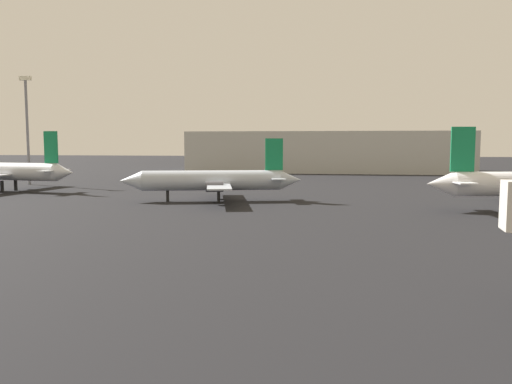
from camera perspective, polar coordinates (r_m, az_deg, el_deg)
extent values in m
cone|color=white|center=(64.00, 19.89, 0.86)|extent=(3.56, 3.31, 2.91)
cube|color=white|center=(64.66, 21.61, 1.10)|extent=(3.01, 7.50, 0.14)
cube|color=#147F4C|center=(64.66, 22.09, 4.45)|extent=(2.79, 0.62, 5.25)
cylinder|color=#B2BCCC|center=(71.22, -4.98, 1.30)|extent=(19.15, 7.18, 2.79)
cone|color=#B2BCCC|center=(72.08, -13.80, 1.21)|extent=(3.64, 3.43, 2.79)
cone|color=#B2BCCC|center=(72.06, 3.84, 1.36)|extent=(3.64, 3.43, 2.79)
cube|color=#B2BCCC|center=(71.26, -4.21, 0.97)|extent=(7.54, 19.63, 0.19)
cube|color=#B2BCCC|center=(71.77, 2.33, 1.57)|extent=(3.34, 6.77, 0.12)
cube|color=#147F4C|center=(71.57, 2.03, 4.23)|extent=(2.47, 0.81, 4.43)
cylinder|color=#4C4C54|center=(67.58, -4.65, 0.60)|extent=(2.59, 1.90, 1.40)
cylinder|color=#4C4C54|center=(74.95, -4.68, 1.09)|extent=(2.59, 1.90, 1.40)
cube|color=black|center=(71.67, -9.84, -0.46)|extent=(0.47, 0.47, 1.51)
cube|color=black|center=(69.87, -4.18, -0.55)|extent=(0.47, 0.47, 1.51)
cube|color=black|center=(72.96, -4.22, -0.29)|extent=(0.47, 0.47, 1.51)
cylinder|color=silver|center=(95.30, -26.40, 2.09)|extent=(20.85, 5.47, 2.94)
cone|color=silver|center=(87.75, -20.60, 2.06)|extent=(3.57, 3.32, 2.94)
cube|color=silver|center=(94.64, -25.92, 1.82)|extent=(6.63, 24.43, 0.19)
cube|color=silver|center=(88.93, -21.64, 2.26)|extent=(2.65, 6.68, 0.12)
cube|color=#147F4C|center=(89.06, -21.93, 4.67)|extent=(2.49, 0.54, 5.16)
cylinder|color=#4C4C54|center=(98.51, -24.42, 1.92)|extent=(2.48, 1.67, 1.39)
cube|color=black|center=(93.62, -26.50, 0.55)|extent=(0.43, 0.43, 1.89)
cube|color=black|center=(95.92, -25.26, 0.70)|extent=(0.43, 0.43, 1.89)
cylinder|color=slate|center=(108.38, -24.16, 6.04)|extent=(0.50, 0.50, 19.99)
cube|color=#F2EACC|center=(109.05, -24.38, 11.50)|extent=(2.40, 0.50, 0.80)
cube|color=#B7B7B2|center=(147.34, 7.89, 4.48)|extent=(75.85, 27.31, 11.13)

